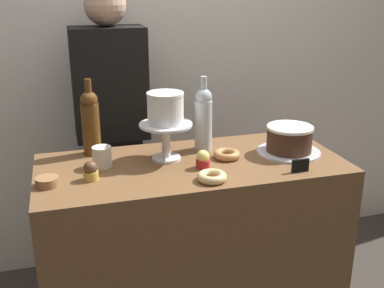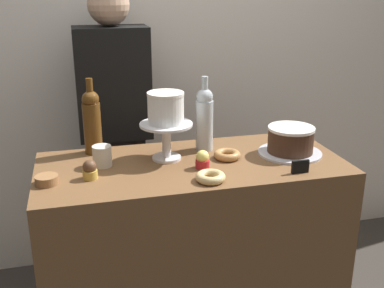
{
  "view_description": "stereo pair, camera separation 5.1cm",
  "coord_description": "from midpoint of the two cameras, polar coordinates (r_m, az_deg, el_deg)",
  "views": [
    {
      "loc": [
        -0.49,
        -1.7,
        1.6
      ],
      "look_at": [
        0.0,
        0.0,
        0.98
      ],
      "focal_mm": 43.36,
      "sensor_mm": 36.0,
      "label": 1
    },
    {
      "loc": [
        -0.44,
        -1.71,
        1.6
      ],
      "look_at": [
        0.0,
        0.0,
        0.98
      ],
      "focal_mm": 43.36,
      "sensor_mm": 36.0,
      "label": 2
    }
  ],
  "objects": [
    {
      "name": "donut_maple",
      "position": [
        1.94,
        3.55,
        -1.3
      ],
      "size": [
        0.11,
        0.11,
        0.03
      ],
      "color": "#B27F47",
      "rests_on": "display_counter"
    },
    {
      "name": "cookie_stack",
      "position": [
        1.77,
        -18.17,
        -4.43
      ],
      "size": [
        0.08,
        0.08,
        0.03
      ],
      "color": "olive",
      "rests_on": "display_counter"
    },
    {
      "name": "cupcake_chocolate",
      "position": [
        1.77,
        -13.18,
        -3.28
      ],
      "size": [
        0.06,
        0.06,
        0.07
      ],
      "color": "gold",
      "rests_on": "display_counter"
    },
    {
      "name": "chocolate_round_cake",
      "position": [
        2.02,
        11.18,
        0.67
      ],
      "size": [
        0.2,
        0.2,
        0.11
      ],
      "color": "#3D2619",
      "rests_on": "silver_serving_platter"
    },
    {
      "name": "back_wall",
      "position": [
        2.62,
        -5.88,
        12.61
      ],
      "size": [
        6.0,
        0.05,
        2.6
      ],
      "color": "silver",
      "rests_on": "ground_plane"
    },
    {
      "name": "white_layer_cake",
      "position": [
        1.87,
        -4.07,
        4.42
      ],
      "size": [
        0.15,
        0.15,
        0.13
      ],
      "color": "white",
      "rests_on": "cake_stand_pedestal"
    },
    {
      "name": "barista_figure",
      "position": [
        2.43,
        -10.31,
        0.7
      ],
      "size": [
        0.36,
        0.22,
        1.6
      ],
      "color": "black",
      "rests_on": "ground_plane"
    },
    {
      "name": "wine_bottle_amber",
      "position": [
        2.0,
        -13.08,
        2.71
      ],
      "size": [
        0.08,
        0.08,
        0.33
      ],
      "color": "#5B3814",
      "rests_on": "display_counter"
    },
    {
      "name": "price_sign_chalkboard",
      "position": [
        1.84,
        12.41,
        -2.6
      ],
      "size": [
        0.07,
        0.01,
        0.05
      ],
      "color": "black",
      "rests_on": "display_counter"
    },
    {
      "name": "cake_stand_pedestal",
      "position": [
        1.9,
        -3.99,
        1.07
      ],
      "size": [
        0.22,
        0.22,
        0.16
      ],
      "color": "silver",
      "rests_on": "display_counter"
    },
    {
      "name": "display_counter",
      "position": [
        2.11,
        -0.71,
        -13.76
      ],
      "size": [
        1.25,
        0.56,
        0.9
      ],
      "color": "brown",
      "rests_on": "ground_plane"
    },
    {
      "name": "silver_serving_platter",
      "position": [
        2.04,
        11.07,
        -0.95
      ],
      "size": [
        0.27,
        0.27,
        0.01
      ],
      "color": "silver",
      "rests_on": "display_counter"
    },
    {
      "name": "cupcake_lemon",
      "position": [
        1.83,
        0.55,
        -1.94
      ],
      "size": [
        0.06,
        0.06,
        0.07
      ],
      "color": "red",
      "rests_on": "display_counter"
    },
    {
      "name": "wine_bottle_clear",
      "position": [
        2.0,
        0.68,
        3.23
      ],
      "size": [
        0.08,
        0.08,
        0.33
      ],
      "color": "#B2BCC1",
      "rests_on": "display_counter"
    },
    {
      "name": "coffee_cup_ceramic",
      "position": [
        1.88,
        -11.78,
        -1.58
      ],
      "size": [
        0.08,
        0.08,
        0.08
      ],
      "color": "silver",
      "rests_on": "display_counter"
    },
    {
      "name": "donut_glazed",
      "position": [
        1.72,
        1.62,
        -4.05
      ],
      "size": [
        0.11,
        0.11,
        0.03
      ],
      "color": "#E0C17F",
      "rests_on": "display_counter"
    }
  ]
}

